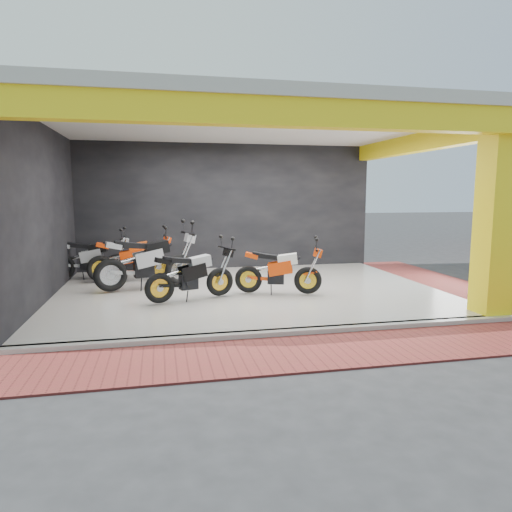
{
  "coord_description": "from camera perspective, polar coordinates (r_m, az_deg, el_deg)",
  "views": [
    {
      "loc": [
        -1.84,
        -7.5,
        2.16
      ],
      "look_at": [
        0.05,
        1.44,
        0.9
      ],
      "focal_mm": 32.0,
      "sensor_mm": 36.0,
      "label": 1
    }
  ],
  "objects": [
    {
      "name": "showroom_floor",
      "position": [
        9.9,
        -0.96,
        -4.46
      ],
      "size": [
        8.0,
        6.0,
        0.1
      ],
      "primitive_type": "cube",
      "color": "silver",
      "rests_on": "ground"
    },
    {
      "name": "corner_column",
      "position": [
        8.77,
        27.74,
        4.27
      ],
      "size": [
        0.5,
        0.5,
        3.5
      ],
      "primitive_type": "cube",
      "color": "yellow",
      "rests_on": "ground"
    },
    {
      "name": "floor_kerb",
      "position": [
        7.06,
        3.78,
        -9.56
      ],
      "size": [
        8.0,
        0.2,
        0.1
      ],
      "primitive_type": "cube",
      "color": "silver",
      "rests_on": "ground"
    },
    {
      "name": "back_wall",
      "position": [
        12.74,
        -3.65,
        5.98
      ],
      "size": [
        8.2,
        0.2,
        3.5
      ],
      "primitive_type": "cube",
      "color": "black",
      "rests_on": "ground"
    },
    {
      "name": "left_wall",
      "position": [
        9.77,
        -25.39,
        4.69
      ],
      "size": [
        0.2,
        6.2,
        3.5
      ],
      "primitive_type": "cube",
      "color": "black",
      "rests_on": "ground"
    },
    {
      "name": "showroom_ceiling",
      "position": [
        9.78,
        -1.01,
        16.31
      ],
      "size": [
        8.4,
        6.4,
        0.2
      ],
      "primitive_type": "cube",
      "color": "beige",
      "rests_on": "corner_column"
    },
    {
      "name": "moto_row_b",
      "position": [
        10.23,
        -9.47,
        0.15
      ],
      "size": [
        2.46,
        1.42,
        1.42
      ],
      "primitive_type": null,
      "rotation": [
        0.0,
        0.0,
        0.26
      ],
      "color": "#95979C",
      "rests_on": "showroom_floor"
    },
    {
      "name": "moto_row_c",
      "position": [
        11.1,
        -12.1,
        0.24
      ],
      "size": [
        2.09,
        0.88,
        1.25
      ],
      "primitive_type": null,
      "rotation": [
        0.0,
        0.0,
        0.06
      ],
      "color": "#E43A09",
      "rests_on": "showroom_floor"
    },
    {
      "name": "ground",
      "position": [
        8.02,
        1.79,
        -7.78
      ],
      "size": [
        80.0,
        80.0,
        0.0
      ],
      "primitive_type": "plane",
      "color": "#2D2D30",
      "rests_on": "ground"
    },
    {
      "name": "moto_row_a",
      "position": [
        9.1,
        -4.57,
        -1.5
      ],
      "size": [
        2.04,
        1.27,
        1.17
      ],
      "primitive_type": null,
      "rotation": [
        0.0,
        0.0,
        0.32
      ],
      "color": "black",
      "rests_on": "showroom_floor"
    },
    {
      "name": "paver_front",
      "position": [
        6.36,
        5.72,
        -11.89
      ],
      "size": [
        9.0,
        1.4,
        0.03
      ],
      "primitive_type": "cube",
      "color": "maroon",
      "rests_on": "ground"
    },
    {
      "name": "moto_row_d",
      "position": [
        11.54,
        -17.0,
        0.22
      ],
      "size": [
        2.01,
        0.87,
        1.2
      ],
      "primitive_type": null,
      "rotation": [
        0.0,
        0.0,
        -0.08
      ],
      "color": "#B4B7BD",
      "rests_on": "showroom_floor"
    },
    {
      "name": "header_beam_front",
      "position": [
        6.85,
        3.99,
        17.42
      ],
      "size": [
        8.4,
        0.3,
        0.4
      ],
      "primitive_type": "cube",
      "color": "yellow",
      "rests_on": "corner_column"
    },
    {
      "name": "header_beam_right",
      "position": [
        11.21,
        20.09,
        13.22
      ],
      "size": [
        0.3,
        6.4,
        0.4
      ],
      "primitive_type": "cube",
      "color": "yellow",
      "rests_on": "corner_column"
    },
    {
      "name": "paver_right",
      "position": [
        11.79,
        22.65,
        -3.25
      ],
      "size": [
        1.4,
        7.0,
        0.03
      ],
      "primitive_type": "cube",
      "color": "maroon",
      "rests_on": "ground"
    },
    {
      "name": "moto_hero",
      "position": [
        9.3,
        6.53,
        -1.4
      ],
      "size": [
        2.0,
        1.22,
        1.15
      ],
      "primitive_type": null,
      "rotation": [
        0.0,
        0.0,
        -0.3
      ],
      "color": "#EA3F09",
      "rests_on": "showroom_floor"
    }
  ]
}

